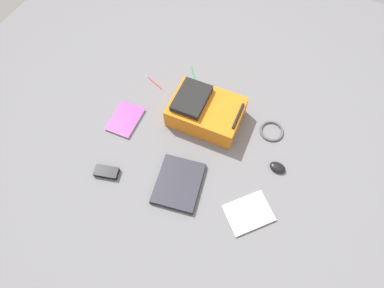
# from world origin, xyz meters

# --- Properties ---
(ground_plane) EXTENTS (3.61, 3.61, 0.00)m
(ground_plane) POSITION_xyz_m (0.00, 0.00, 0.00)
(ground_plane) COLOR slate
(backpack) EXTENTS (0.33, 0.45, 0.18)m
(backpack) POSITION_xyz_m (0.18, 0.01, 0.08)
(backpack) COLOR orange
(backpack) RESTS_ON ground_plane
(laptop) EXTENTS (0.35, 0.30, 0.03)m
(laptop) POSITION_xyz_m (-0.30, -0.04, 0.02)
(laptop) COLOR #24242C
(laptop) RESTS_ON ground_plane
(book_red) EXTENTS (0.30, 0.30, 0.01)m
(book_red) POSITION_xyz_m (-0.28, -0.46, 0.01)
(book_red) COLOR silver
(book_red) RESTS_ON ground_plane
(book_comic) EXTENTS (0.24, 0.18, 0.02)m
(book_comic) POSITION_xyz_m (-0.06, 0.46, 0.01)
(book_comic) COLOR silver
(book_comic) RESTS_ON ground_plane
(computer_mouse) EXTENTS (0.07, 0.10, 0.03)m
(computer_mouse) POSITION_xyz_m (0.05, -0.52, 0.02)
(computer_mouse) COLOR black
(computer_mouse) RESTS_ON ground_plane
(cable_coil) EXTENTS (0.15, 0.15, 0.01)m
(cable_coil) POSITION_xyz_m (0.27, -0.41, 0.01)
(cable_coil) COLOR #4C4C51
(cable_coil) RESTS_ON ground_plane
(power_brick) EXTENTS (0.10, 0.15, 0.03)m
(power_brick) POSITION_xyz_m (-0.42, 0.37, 0.02)
(power_brick) COLOR black
(power_brick) RESTS_ON ground_plane
(pen_black) EXTENTS (0.06, 0.14, 0.01)m
(pen_black) POSITION_xyz_m (0.28, 0.44, 0.00)
(pen_black) COLOR red
(pen_black) RESTS_ON ground_plane
(pen_blue) EXTENTS (0.12, 0.09, 0.01)m
(pen_blue) POSITION_xyz_m (0.47, 0.24, 0.00)
(pen_blue) COLOR #198C33
(pen_blue) RESTS_ON ground_plane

